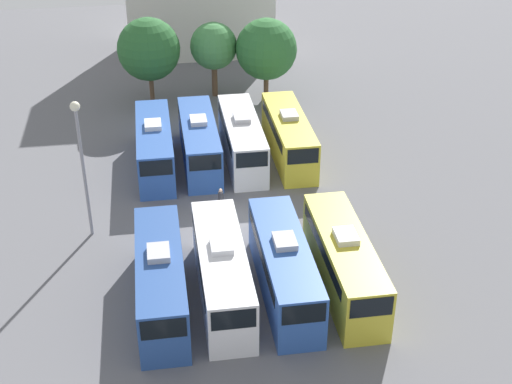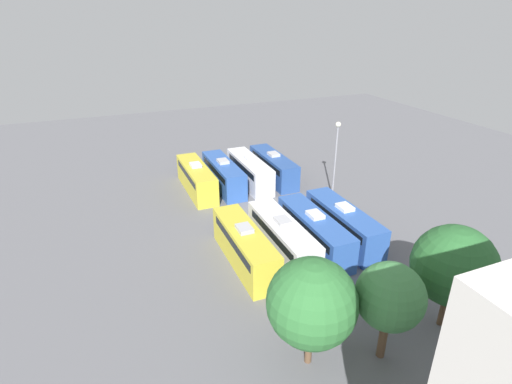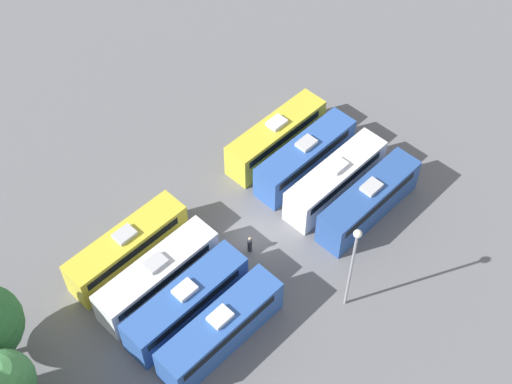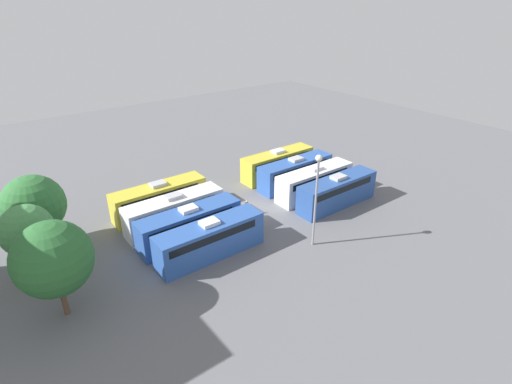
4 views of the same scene
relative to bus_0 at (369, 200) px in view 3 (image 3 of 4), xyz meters
name	(u,v)px [view 3 (image 3 of 4)]	position (x,y,z in m)	size (l,w,h in m)	color
ground_plane	(251,236)	(5.19, 8.29, -1.80)	(107.07, 107.07, 0.00)	slate
bus_0	(369,200)	(0.00, 0.00, 0.00)	(2.56, 10.23, 3.62)	#284C93
bus_1	(335,179)	(3.39, 0.16, 0.00)	(2.56, 10.23, 3.62)	white
bus_2	(305,157)	(6.85, 0.05, 0.00)	(2.56, 10.23, 3.62)	#2D56A8
bus_3	(276,136)	(10.27, 0.04, 0.00)	(2.56, 10.23, 3.62)	gold
bus_4	(221,329)	(0.18, 16.42, 0.00)	(2.56, 10.23, 3.62)	#2D56A8
bus_5	(186,302)	(3.52, 16.68, 0.00)	(2.56, 10.23, 3.62)	#2D56A8
bus_6	(158,275)	(6.75, 16.63, 0.00)	(2.56, 10.23, 3.62)	silver
bus_7	(127,248)	(10.34, 16.60, 0.00)	(2.56, 10.23, 3.62)	gold
worker_person	(250,245)	(4.31, 9.34, -1.01)	(0.36, 0.36, 1.69)	#333338
light_pole	(353,258)	(-4.18, 7.76, 4.26)	(0.60, 0.60, 9.12)	gray
tree_1	(3,383)	(6.01, 29.59, 2.89)	(4.20, 4.20, 6.82)	brown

